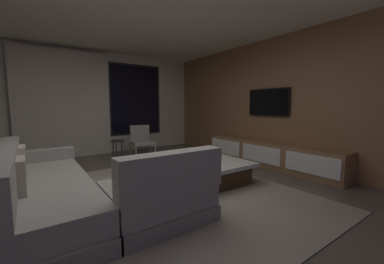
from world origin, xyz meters
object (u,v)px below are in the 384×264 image
sectional_couch (74,193)px  coffee_table (209,171)px  book_stack_on_coffee_table (205,156)px  media_console (269,155)px  accent_chair_near_window (142,139)px  mounted_tv (268,102)px  side_stool (117,144)px

sectional_couch → coffee_table: bearing=2.5°
coffee_table → book_stack_on_coffee_table: book_stack_on_coffee_table is taller
sectional_couch → media_console: bearing=2.1°
accent_chair_near_window → mounted_tv: size_ratio=0.78×
book_stack_on_coffee_table → media_console: 1.63m
coffee_table → book_stack_on_coffee_table: (0.05, 0.16, 0.23)m
sectional_couch → coffee_table: (2.03, 0.09, -0.10)m
sectional_couch → book_stack_on_coffee_table: sectional_couch is taller
side_stool → media_console: bearing=-46.6°
coffee_table → media_console: bearing=1.5°
coffee_table → side_stool: bearing=105.3°
side_stool → media_console: media_console is taller
coffee_table → accent_chair_near_window: bearing=91.6°
accent_chair_near_window → media_console: (1.74, -2.54, -0.18)m
book_stack_on_coffee_table → side_stool: (-0.75, 2.40, -0.04)m
media_console → side_stool: bearing=133.4°
sectional_couch → media_console: sectional_couch is taller
accent_chair_near_window → media_console: bearing=-55.5°
book_stack_on_coffee_table → accent_chair_near_window: bearing=92.9°
sectional_couch → book_stack_on_coffee_table: size_ratio=8.81×
coffee_table → mounted_tv: bearing=7.4°
book_stack_on_coffee_table → media_console: bearing=-4.0°
sectional_couch → coffee_table: 2.03m
mounted_tv → sectional_couch: bearing=-175.1°
media_console → sectional_couch: bearing=-177.9°
media_console → mounted_tv: mounted_tv is taller
sectional_couch → media_console: 3.70m
book_stack_on_coffee_table → mounted_tv: mounted_tv is taller
accent_chair_near_window → mounted_tv: 3.17m
accent_chair_near_window → coffee_table: bearing=-88.4°
side_stool → mounted_tv: (2.55, -2.31, 0.98)m
coffee_table → accent_chair_near_window: size_ratio=1.49×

